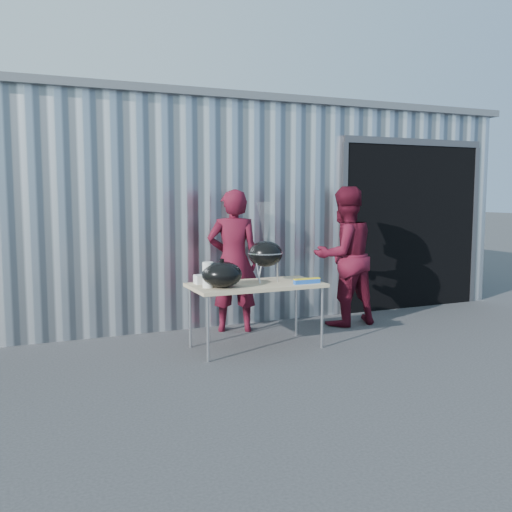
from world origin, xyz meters
name	(u,v)px	position (x,y,z in m)	size (l,w,h in m)	color
ground	(263,361)	(0.00, 0.00, 0.00)	(80.00, 80.00, 0.00)	#333335
building	(205,206)	(0.92, 4.59, 1.54)	(8.20, 6.20, 3.10)	silver
folding_table	(256,287)	(0.14, 0.51, 0.71)	(1.50, 0.75, 0.75)	tan
kettle_grill	(265,245)	(0.28, 0.56, 1.18)	(0.41, 0.41, 0.93)	black
grill_lid	(222,274)	(-0.31, 0.41, 0.89)	(0.44, 0.44, 0.32)	black
paper_towels	(208,275)	(-0.45, 0.46, 0.89)	(0.12, 0.12, 0.28)	white
white_tub	(204,279)	(-0.41, 0.74, 0.80)	(0.20, 0.15, 0.10)	white
foil_box	(307,281)	(0.67, 0.26, 0.78)	(0.32, 0.06, 0.06)	blue
person_cook	(233,261)	(0.21, 1.38, 0.91)	(0.67, 0.44, 1.82)	#500D1E
person_bystander	(344,256)	(1.70, 1.11, 0.93)	(0.91, 0.71, 1.87)	#500D1E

